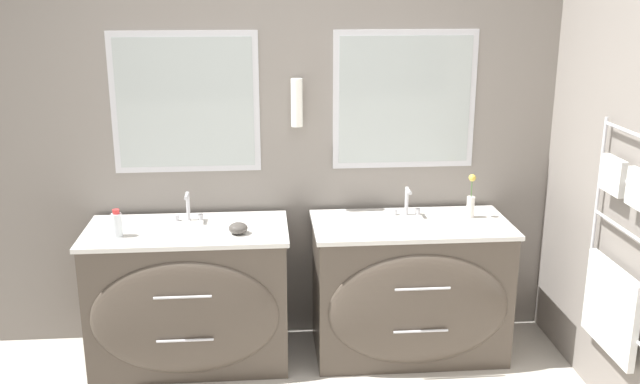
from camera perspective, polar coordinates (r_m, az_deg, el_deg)
name	(u,v)px	position (r m, az deg, el deg)	size (l,w,h in m)	color
wall_back	(283,131)	(4.31, -3.00, 4.86)	(4.93, 0.15, 2.60)	gray
wall_right	(629,167)	(3.85, 23.48, 1.84)	(0.13, 3.48, 2.60)	gray
vanity_left	(189,297)	(4.24, -10.41, -8.25)	(1.15, 0.65, 0.82)	#4C4238
vanity_right	(410,289)	(4.30, 7.23, -7.73)	(1.15, 0.65, 0.82)	#4C4238
faucet_left	(188,208)	(4.23, -10.52, -1.24)	(0.17, 0.11, 0.17)	silver
faucet_right	(407,202)	(4.30, 6.97, -0.82)	(0.17, 0.11, 0.17)	silver
toiletry_bottle	(117,224)	(4.07, -15.93, -2.48)	(0.06, 0.06, 0.15)	silver
amenity_bowl	(238,228)	(3.99, -6.56, -2.90)	(0.11, 0.11, 0.06)	#4C4742
flower_vase	(471,201)	(4.31, 11.98, -0.69)	(0.05, 0.05, 0.27)	silver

